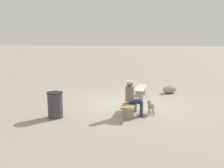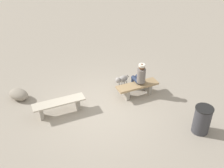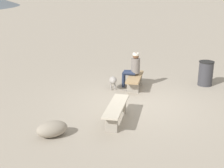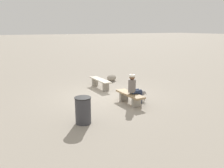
{
  "view_description": "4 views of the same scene",
  "coord_description": "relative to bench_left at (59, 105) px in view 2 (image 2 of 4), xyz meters",
  "views": [
    {
      "loc": [
        9.82,
        1.87,
        2.64
      ],
      "look_at": [
        0.29,
        -0.63,
        0.87
      ],
      "focal_mm": 38.96,
      "sensor_mm": 36.0,
      "label": 1
    },
    {
      "loc": [
        -2.3,
        -6.88,
        5.82
      ],
      "look_at": [
        0.38,
        0.09,
        0.89
      ],
      "focal_mm": 43.23,
      "sensor_mm": 36.0,
      "label": 2
    },
    {
      "loc": [
        -8.75,
        -1.45,
        3.56
      ],
      "look_at": [
        0.09,
        0.83,
        0.56
      ],
      "focal_mm": 48.96,
      "sensor_mm": 36.0,
      "label": 3
    },
    {
      "loc": [
        9.13,
        -4.56,
        3.08
      ],
      "look_at": [
        0.76,
        -0.11,
        0.75
      ],
      "focal_mm": 36.61,
      "sensor_mm": 36.0,
      "label": 4
    }
  ],
  "objects": [
    {
      "name": "seated_person",
      "position": [
        2.99,
        0.12,
        0.39
      ],
      "size": [
        0.36,
        0.64,
        1.27
      ],
      "rotation": [
        0.0,
        0.0,
        0.1
      ],
      "color": "slate",
      "rests_on": "ground"
    },
    {
      "name": "dog",
      "position": [
        2.56,
        0.74,
        -0.03
      ],
      "size": [
        0.64,
        0.37,
        0.47
      ],
      "rotation": [
        0.0,
        0.0,
        3.45
      ],
      "color": "gray",
      "rests_on": "ground"
    },
    {
      "name": "bench_right",
      "position": [
        2.87,
        0.02,
        -0.02
      ],
      "size": [
        1.57,
        0.51,
        0.45
      ],
      "rotation": [
        0.0,
        0.0,
        0.04
      ],
      "color": "gray",
      "rests_on": "ground"
    },
    {
      "name": "trash_bin",
      "position": [
        3.85,
        -2.42,
        0.11
      ],
      "size": [
        0.55,
        0.55,
        0.9
      ],
      "color": "#38383D",
      "rests_on": "ground"
    },
    {
      "name": "boulder",
      "position": [
        -1.21,
        1.32,
        -0.15
      ],
      "size": [
        0.88,
        0.91,
        0.38
      ],
      "primitive_type": "ellipsoid",
      "rotation": [
        0.0,
        0.0,
        0.71
      ],
      "color": "gray",
      "rests_on": "ground"
    },
    {
      "name": "bench_left",
      "position": [
        0.0,
        0.0,
        0.0
      ],
      "size": [
        1.74,
        0.49,
        0.48
      ],
      "rotation": [
        0.0,
        0.0,
        0.04
      ],
      "color": "gray",
      "rests_on": "ground"
    },
    {
      "name": "ground",
      "position": [
        1.4,
        -0.33,
        -0.37
      ],
      "size": [
        210.0,
        210.0,
        0.06
      ],
      "primitive_type": "cube",
      "color": "#9E9384"
    }
  ]
}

